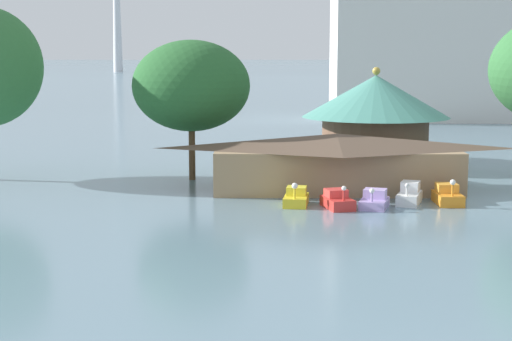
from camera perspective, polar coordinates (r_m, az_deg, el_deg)
pedal_boat_yellow at (r=51.50m, az=2.88°, el=-1.96°), size 1.81×2.90×1.65m
pedal_boat_red at (r=50.76m, az=5.82°, el=-2.15°), size 2.13×2.98×1.61m
pedal_boat_lavender at (r=51.17m, az=8.44°, el=-2.13°), size 2.28×2.94×1.43m
pedal_boat_white at (r=52.92m, az=10.89°, el=-1.73°), size 2.19×3.17×1.54m
pedal_boat_orange at (r=53.39m, az=13.50°, el=-1.77°), size 1.58×2.90×1.79m
boathouse at (r=57.02m, az=5.74°, el=0.69°), size 18.49×7.33×4.06m
green_roof_pavilion at (r=70.17m, az=8.51°, el=4.07°), size 12.77×12.77×8.50m
shoreline_tree_mid at (r=61.29m, az=-4.64°, el=6.04°), size 8.98×8.98×10.70m
background_building_block at (r=119.79m, az=14.56°, el=10.36°), size 37.70×13.15×28.58m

